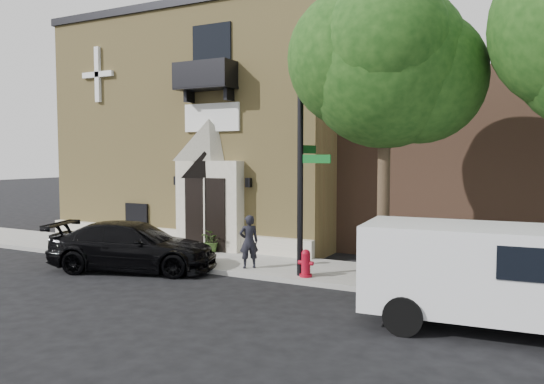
# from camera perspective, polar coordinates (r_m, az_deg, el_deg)

# --- Properties ---
(ground) EXTENTS (120.00, 120.00, 0.00)m
(ground) POSITION_cam_1_polar(r_m,az_deg,el_deg) (16.65, -9.21, -8.38)
(ground) COLOR black
(ground) RESTS_ON ground
(sidewalk) EXTENTS (42.00, 3.00, 0.15)m
(sidewalk) POSITION_cam_1_polar(r_m,az_deg,el_deg) (17.30, -3.53, -7.61)
(sidewalk) COLOR gray
(sidewalk) RESTS_ON ground
(church) EXTENTS (12.20, 11.01, 9.30)m
(church) POSITION_cam_1_polar(r_m,az_deg,el_deg) (24.56, -3.76, 6.51)
(church) COLOR tan
(church) RESTS_ON ground
(street_tree_left) EXTENTS (4.97, 4.38, 7.77)m
(street_tree_left) POSITION_cam_1_polar(r_m,az_deg,el_deg) (14.06, 12.09, 13.38)
(street_tree_left) COLOR #38281C
(street_tree_left) RESTS_ON sidewalk
(black_sedan) EXTENTS (5.56, 3.62, 1.50)m
(black_sedan) POSITION_cam_1_polar(r_m,az_deg,el_deg) (16.94, -14.69, -5.66)
(black_sedan) COLOR black
(black_sedan) RESTS_ON ground
(cargo_van) EXTENTS (5.38, 2.56, 2.12)m
(cargo_van) POSITION_cam_1_polar(r_m,az_deg,el_deg) (11.65, 23.89, -8.07)
(cargo_van) COLOR white
(cargo_van) RESTS_ON ground
(street_sign) EXTENTS (1.02, 1.02, 6.39)m
(street_sign) POSITION_cam_1_polar(r_m,az_deg,el_deg) (14.85, 3.16, 3.25)
(street_sign) COLOR black
(street_sign) RESTS_ON sidewalk
(fire_hydrant) EXTENTS (0.44, 0.35, 0.77)m
(fire_hydrant) POSITION_cam_1_polar(r_m,az_deg,el_deg) (14.97, 3.66, -7.66)
(fire_hydrant) COLOR maroon
(fire_hydrant) RESTS_ON sidewalk
(dumpster) EXTENTS (1.83, 1.33, 1.08)m
(dumpster) POSITION_cam_1_polar(r_m,az_deg,el_deg) (14.46, 15.73, -7.55)
(dumpster) COLOR #103C1A
(dumpster) RESTS_ON sidewalk
(planter) EXTENTS (0.89, 0.82, 0.81)m
(planter) POSITION_cam_1_polar(r_m,az_deg,el_deg) (18.75, -6.48, -5.23)
(planter) COLOR #3B5923
(planter) RESTS_ON sidewalk
(pedestrian_near) EXTENTS (0.69, 0.68, 1.61)m
(pedestrian_near) POSITION_cam_1_polar(r_m,az_deg,el_deg) (16.00, -2.50, -5.35)
(pedestrian_near) COLOR black
(pedestrian_near) RESTS_ON sidewalk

